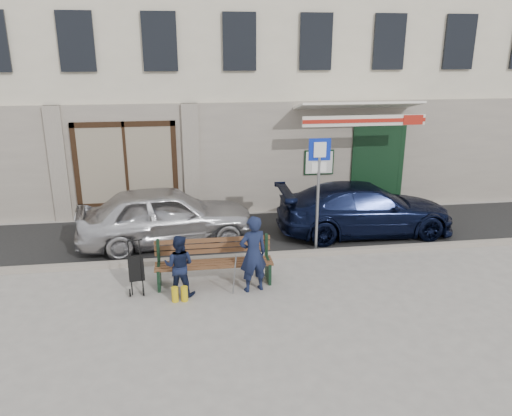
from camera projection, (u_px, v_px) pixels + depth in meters
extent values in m
plane|color=#9E9991|center=(269.00, 288.00, 10.13)|extent=(80.00, 80.00, 0.00)
cube|color=#282828|center=(249.00, 234.00, 13.05)|extent=(60.00, 3.20, 0.01)
cube|color=#9E9384|center=(258.00, 256.00, 11.53)|extent=(60.00, 0.18, 0.12)
cube|color=beige|center=(228.00, 36.00, 16.59)|extent=(20.00, 7.00, 10.00)
cube|color=#9E9384|center=(241.00, 159.00, 14.31)|extent=(20.00, 0.12, 3.20)
cube|color=maroon|center=(127.00, 164.00, 13.95)|extent=(2.50, 0.12, 2.00)
cube|color=black|center=(377.00, 165.00, 14.88)|extent=(1.60, 0.10, 2.60)
cube|color=black|center=(371.00, 165.00, 15.36)|extent=(1.25, 0.90, 2.40)
cube|color=white|center=(319.00, 162.00, 14.56)|extent=(0.80, 0.03, 0.65)
cube|color=white|center=(355.00, 106.00, 13.97)|extent=(3.40, 1.72, 0.42)
cube|color=white|center=(365.00, 121.00, 13.25)|extent=(3.40, 0.05, 0.28)
cube|color=#AA1F14|center=(365.00, 121.00, 13.22)|extent=(3.40, 0.02, 0.10)
imported|color=silver|center=(166.00, 216.00, 12.22)|extent=(4.47, 2.28, 1.46)
imported|color=black|center=(365.00, 209.00, 12.94)|extent=(4.58, 1.90, 1.32)
cylinder|color=gray|center=(318.00, 199.00, 11.56)|extent=(0.07, 0.07, 2.62)
cube|color=#0B23A1|center=(320.00, 149.00, 11.20)|extent=(0.50, 0.03, 0.50)
cube|color=white|center=(320.00, 150.00, 11.17)|extent=(0.28, 0.02, 0.34)
cube|color=white|center=(319.00, 167.00, 11.33)|extent=(0.34, 0.03, 0.22)
cube|color=brown|center=(214.00, 264.00, 10.18)|extent=(2.40, 0.50, 0.04)
cube|color=brown|center=(213.00, 245.00, 10.36)|extent=(2.40, 0.10, 0.36)
cube|color=#15301E|center=(159.00, 277.00, 10.10)|extent=(0.06, 0.50, 0.45)
cube|color=#15301E|center=(268.00, 270.00, 10.40)|extent=(0.06, 0.50, 0.45)
cube|color=white|center=(251.00, 262.00, 10.18)|extent=(0.34, 0.25, 0.11)
cylinder|color=gray|center=(234.00, 275.00, 9.58)|extent=(0.07, 0.34, 0.96)
cylinder|color=gold|center=(175.00, 294.00, 9.55)|extent=(0.13, 0.13, 0.30)
cylinder|color=gold|center=(184.00, 294.00, 9.58)|extent=(0.13, 0.13, 0.30)
imported|color=#141C39|center=(253.00, 254.00, 9.81)|extent=(0.65, 0.51, 1.57)
imported|color=#131A35|center=(179.00, 265.00, 9.70)|extent=(0.71, 0.61, 1.24)
cylinder|color=black|center=(130.00, 293.00, 9.77)|extent=(0.05, 0.15, 0.15)
cylinder|color=black|center=(144.00, 292.00, 9.81)|extent=(0.05, 0.15, 0.15)
cube|color=black|center=(136.00, 269.00, 9.87)|extent=(0.34, 0.31, 0.51)
cylinder|color=black|center=(135.00, 240.00, 9.82)|extent=(0.28, 0.07, 0.02)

